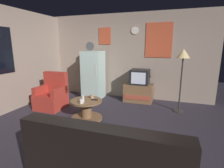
% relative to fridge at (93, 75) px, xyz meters
% --- Properties ---
extents(ground_plane, '(12.00, 12.00, 0.00)m').
position_rel_fridge_xyz_m(ground_plane, '(0.98, -1.96, -0.75)').
color(ground_plane, '#2D2833').
extents(wall_with_art, '(5.20, 0.12, 2.64)m').
position_rel_fridge_xyz_m(wall_with_art, '(0.99, 0.49, 0.57)').
color(wall_with_art, gray).
rests_on(wall_with_art, ground_plane).
extents(fridge, '(0.60, 0.62, 1.77)m').
position_rel_fridge_xyz_m(fridge, '(0.00, 0.00, 0.00)').
color(fridge, silver).
rests_on(fridge, ground_plane).
extents(tv_stand, '(0.84, 0.53, 0.54)m').
position_rel_fridge_xyz_m(tv_stand, '(1.44, 0.11, -0.49)').
color(tv_stand, brown).
rests_on(tv_stand, ground_plane).
extents(crt_tv, '(0.54, 0.51, 0.44)m').
position_rel_fridge_xyz_m(crt_tv, '(1.46, 0.11, 0.00)').
color(crt_tv, black).
rests_on(crt_tv, tv_stand).
extents(standing_lamp, '(0.32, 0.32, 1.59)m').
position_rel_fridge_xyz_m(standing_lamp, '(2.58, -0.41, 0.60)').
color(standing_lamp, '#332D28').
rests_on(standing_lamp, ground_plane).
extents(coffee_table, '(0.72, 0.72, 0.45)m').
position_rel_fridge_xyz_m(coffee_table, '(0.55, -1.58, -0.53)').
color(coffee_table, brown).
rests_on(coffee_table, ground_plane).
extents(wine_glass, '(0.05, 0.05, 0.15)m').
position_rel_fridge_xyz_m(wine_glass, '(0.54, -1.72, -0.23)').
color(wine_glass, silver).
rests_on(wine_glass, coffee_table).
extents(mug_ceramic_white, '(0.08, 0.08, 0.09)m').
position_rel_fridge_xyz_m(mug_ceramic_white, '(0.55, -1.81, -0.26)').
color(mug_ceramic_white, silver).
rests_on(mug_ceramic_white, coffee_table).
extents(mug_ceramic_tan, '(0.08, 0.08, 0.09)m').
position_rel_fridge_xyz_m(mug_ceramic_tan, '(0.61, -1.41, -0.26)').
color(mug_ceramic_tan, tan).
rests_on(mug_ceramic_tan, coffee_table).
extents(remote_control, '(0.15, 0.06, 0.02)m').
position_rel_fridge_xyz_m(remote_control, '(0.72, -1.51, -0.29)').
color(remote_control, black).
rests_on(remote_control, coffee_table).
extents(armchair, '(0.68, 0.68, 0.96)m').
position_rel_fridge_xyz_m(armchair, '(-0.67, -1.21, -0.42)').
color(armchair, '#A52D23').
rests_on(armchair, ground_plane).
extents(couch, '(1.70, 0.80, 0.92)m').
position_rel_fridge_xyz_m(couch, '(1.72, -3.35, -0.44)').
color(couch, black).
rests_on(couch, ground_plane).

